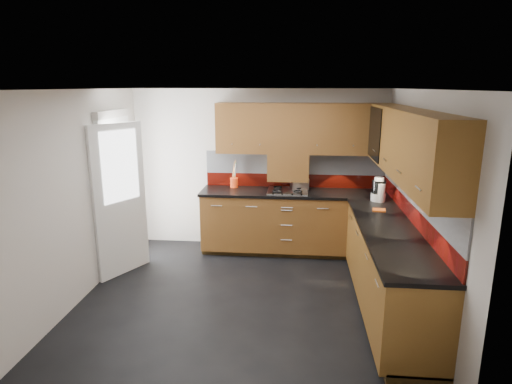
# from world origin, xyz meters

# --- Properties ---
(room) EXTENTS (4.00, 3.80, 2.64)m
(room) POSITION_xyz_m (0.00, 0.00, 1.50)
(room) COLOR black
(base_cabinets) EXTENTS (2.70, 3.20, 0.95)m
(base_cabinets) POSITION_xyz_m (1.07, 0.72, 0.44)
(base_cabinets) COLOR brown
(base_cabinets) RESTS_ON room
(countertop) EXTENTS (2.72, 3.22, 0.04)m
(countertop) POSITION_xyz_m (1.05, 0.70, 0.92)
(countertop) COLOR black
(countertop) RESTS_ON base_cabinets
(backsplash) EXTENTS (2.70, 3.20, 0.54)m
(backsplash) POSITION_xyz_m (1.28, 0.93, 1.21)
(backsplash) COLOR maroon
(backsplash) RESTS_ON countertop
(upper_cabinets) EXTENTS (2.50, 3.20, 0.72)m
(upper_cabinets) POSITION_xyz_m (1.23, 0.78, 1.84)
(upper_cabinets) COLOR brown
(upper_cabinets) RESTS_ON room
(extractor_hood) EXTENTS (0.60, 0.33, 0.40)m
(extractor_hood) POSITION_xyz_m (0.45, 1.64, 1.28)
(extractor_hood) COLOR brown
(extractor_hood) RESTS_ON room
(glass_cabinet) EXTENTS (0.32, 0.80, 0.66)m
(glass_cabinet) POSITION_xyz_m (1.71, 1.07, 1.87)
(glass_cabinet) COLOR black
(glass_cabinet) RESTS_ON room
(back_door) EXTENTS (0.42, 1.19, 2.04)m
(back_door) POSITION_xyz_m (-1.78, 0.75, 1.03)
(back_door) COLOR white
(back_door) RESTS_ON room
(gas_hob) EXTENTS (0.58, 0.51, 0.04)m
(gas_hob) POSITION_xyz_m (0.45, 1.47, 0.95)
(gas_hob) COLOR silver
(gas_hob) RESTS_ON countertop
(utensil_pot) EXTENTS (0.12, 0.12, 0.42)m
(utensil_pot) POSITION_xyz_m (-0.36, 1.67, 1.03)
(utensil_pot) COLOR #EB4116
(utensil_pot) RESTS_ON countertop
(toaster) EXTENTS (0.28, 0.22, 0.18)m
(toaster) POSITION_xyz_m (0.62, 1.63, 1.03)
(toaster) COLOR silver
(toaster) RESTS_ON countertop
(food_processor) EXTENTS (0.19, 0.19, 0.32)m
(food_processor) POSITION_xyz_m (1.67, 1.08, 1.09)
(food_processor) COLOR white
(food_processor) RESTS_ON countertop
(paper_towel) EXTENTS (0.13, 0.13, 0.25)m
(paper_towel) POSITION_xyz_m (1.68, 1.04, 1.06)
(paper_towel) COLOR white
(paper_towel) RESTS_ON countertop
(orange_cloth) EXTENTS (0.18, 0.16, 0.02)m
(orange_cloth) POSITION_xyz_m (1.60, 0.60, 0.95)
(orange_cloth) COLOR #D75717
(orange_cloth) RESTS_ON countertop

